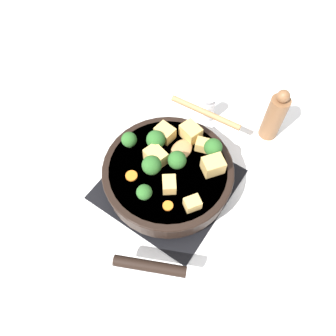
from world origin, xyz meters
name	(u,v)px	position (x,y,z in m)	size (l,w,h in m)	color
ground_plane	(168,184)	(0.00, 0.00, 0.00)	(2.40, 2.40, 0.00)	white
front_burner_grate	(168,182)	(0.00, 0.00, 0.01)	(0.31, 0.31, 0.03)	black
skillet_pan	(168,174)	(0.00, 0.00, 0.06)	(0.42, 0.33, 0.06)	black
wooden_spoon	(194,129)	(0.13, 0.01, 0.09)	(0.18, 0.20, 0.02)	#A87A4C
tofu_cube_center_large	(169,184)	(-0.04, -0.03, 0.10)	(0.04, 0.03, 0.03)	tan
tofu_cube_near_handle	(165,133)	(0.07, 0.06, 0.10)	(0.04, 0.04, 0.04)	tan
tofu_cube_east_chunk	(203,145)	(0.10, -0.04, 0.10)	(0.04, 0.03, 0.03)	tan
tofu_cube_west_chunk	(192,203)	(-0.05, -0.10, 0.10)	(0.04, 0.03, 0.03)	tan
tofu_cube_back_piece	(191,132)	(0.11, 0.01, 0.10)	(0.05, 0.04, 0.04)	tan
tofu_cube_front_piece	(213,165)	(0.06, -0.09, 0.11)	(0.05, 0.04, 0.04)	tan
tofu_cube_mid_small	(156,157)	(0.00, 0.04, 0.11)	(0.05, 0.04, 0.04)	tan
broccoli_floret_near_spoon	(152,165)	(-0.03, 0.03, 0.11)	(0.05, 0.05, 0.05)	#709956
broccoli_floret_center_top	(213,148)	(0.09, -0.07, 0.11)	(0.04, 0.04, 0.05)	#709956
broccoli_floret_east_rim	(177,160)	(0.02, -0.01, 0.11)	(0.04, 0.04, 0.05)	#709956
broccoli_floret_west_rim	(129,139)	(0.00, 0.12, 0.11)	(0.04, 0.04, 0.05)	#709956
broccoli_floret_north_edge	(156,140)	(0.03, 0.06, 0.11)	(0.05, 0.05, 0.05)	#709956
broccoli_floret_south_cluster	(145,193)	(-0.09, 0.00, 0.11)	(0.04, 0.04, 0.04)	#709956
carrot_slice_orange_thin	(168,206)	(-0.08, -0.06, 0.09)	(0.02, 0.02, 0.01)	orange
carrot_slice_near_center	(131,176)	(-0.07, 0.06, 0.09)	(0.03, 0.03, 0.01)	orange
pepper_mill	(275,116)	(0.30, -0.14, 0.08)	(0.05, 0.05, 0.17)	brown
salt_shaker	(208,109)	(0.25, 0.03, 0.04)	(0.04, 0.04, 0.09)	white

